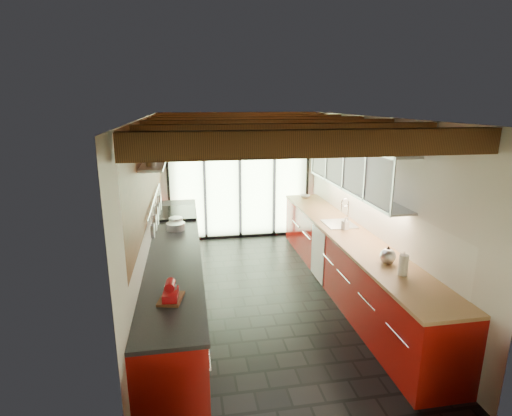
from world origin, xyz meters
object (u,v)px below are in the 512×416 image
at_px(kettle, 388,255).
at_px(soap_bottle, 345,223).
at_px(stand_mixer, 171,292).
at_px(bowl, 305,196).
at_px(paper_towel, 403,265).

distance_m(kettle, soap_bottle, 1.33).
bearing_deg(stand_mixer, kettle, 11.25).
relative_size(stand_mixer, bowl, 1.26).
distance_m(paper_towel, soap_bottle, 1.68).
xyz_separation_m(stand_mixer, bowl, (2.54, 3.94, -0.06)).
height_order(stand_mixer, kettle, kettle).
height_order(kettle, bowl, kettle).
relative_size(stand_mixer, kettle, 1.02).
bearing_deg(soap_bottle, bowl, 90.00).
xyz_separation_m(stand_mixer, soap_bottle, (2.54, 1.83, 0.01)).
relative_size(stand_mixer, soap_bottle, 1.28).
bearing_deg(paper_towel, soap_bottle, 90.00).
xyz_separation_m(kettle, soap_bottle, (0.00, 1.33, -0.00)).
xyz_separation_m(paper_towel, bowl, (0.00, 3.79, -0.10)).
distance_m(stand_mixer, paper_towel, 2.54).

